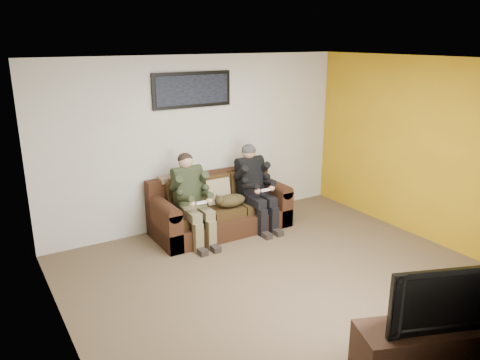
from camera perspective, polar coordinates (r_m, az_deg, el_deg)
floor at (r=5.86m, az=5.57°, el=-12.01°), size 5.00×5.00×0.00m
ceiling at (r=5.14m, az=6.42°, el=14.27°), size 5.00×5.00×0.00m
wall_back at (r=7.21m, az=-4.90°, el=4.65°), size 5.00×0.00×5.00m
wall_front at (r=3.93m, az=26.33°, el=-7.89°), size 5.00×0.00×5.00m
wall_left at (r=4.39m, az=-21.13°, el=-4.67°), size 0.00×4.50×4.50m
wall_right at (r=7.11m, az=22.27°, el=3.25°), size 0.00×4.50×4.50m
accent_wall_right at (r=7.11m, az=22.22°, el=3.24°), size 0.00×4.50×4.50m
sofa at (r=7.16m, az=-2.60°, el=-3.58°), size 2.07×0.89×0.84m
throw_pillow at (r=7.10m, az=-2.78°, el=-1.36°), size 0.39×0.19×0.39m
throw_blanket at (r=6.96m, az=-8.20°, el=0.21°), size 0.42×0.21×0.08m
person_left at (r=6.66m, az=-5.93°, el=-1.72°), size 0.51×0.87×1.27m
person_right at (r=7.16m, az=1.75°, el=-0.28°), size 0.51×0.86×1.28m
cat at (r=6.95m, az=-1.22°, el=-2.52°), size 0.66×0.26×0.24m
framed_poster at (r=7.00m, az=-5.84°, el=10.89°), size 1.25×0.05×0.52m
tv_stand at (r=4.71m, az=22.46°, el=-18.26°), size 1.45×0.91×0.43m
television at (r=4.44m, az=23.23°, el=-12.77°), size 1.02×0.50×0.60m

